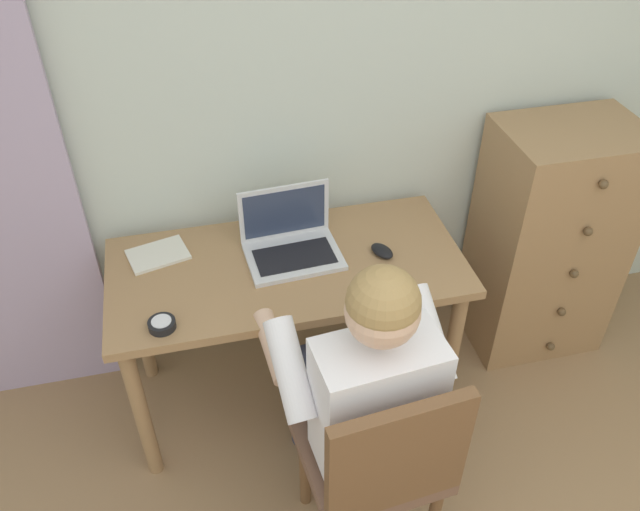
% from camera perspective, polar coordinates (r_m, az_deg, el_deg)
% --- Properties ---
extents(wall_back, '(4.80, 0.05, 2.50)m').
position_cam_1_polar(wall_back, '(2.47, 3.72, 15.71)').
color(wall_back, silver).
rests_on(wall_back, ground_plane).
extents(desk, '(1.29, 0.61, 0.72)m').
position_cam_1_polar(desk, '(2.43, -2.85, -2.60)').
color(desk, '#9E754C').
rests_on(desk, ground_plane).
extents(dresser, '(0.56, 0.44, 1.06)m').
position_cam_1_polar(dresser, '(2.93, 19.30, 1.19)').
color(dresser, '#9E754C').
rests_on(dresser, ground_plane).
extents(chair, '(0.46, 0.44, 0.88)m').
position_cam_1_polar(chair, '(2.08, 5.24, -17.63)').
color(chair, brown).
rests_on(chair, ground_plane).
extents(person_seated, '(0.56, 0.61, 1.19)m').
position_cam_1_polar(person_seated, '(2.04, 3.57, -10.76)').
color(person_seated, '#33384C').
rests_on(person_seated, ground_plane).
extents(laptop, '(0.35, 0.27, 0.24)m').
position_cam_1_polar(laptop, '(2.38, -2.60, 1.29)').
color(laptop, silver).
rests_on(laptop, desk).
extents(computer_mouse, '(0.10, 0.12, 0.03)m').
position_cam_1_polar(computer_mouse, '(2.40, 5.46, 0.40)').
color(computer_mouse, black).
rests_on(computer_mouse, desk).
extents(desk_clock, '(0.09, 0.09, 0.03)m').
position_cam_1_polar(desk_clock, '(2.17, -13.69, -5.88)').
color(desk_clock, black).
rests_on(desk_clock, desk).
extents(notebook_pad, '(0.24, 0.20, 0.01)m').
position_cam_1_polar(notebook_pad, '(2.46, -14.02, 0.09)').
color(notebook_pad, silver).
rests_on(notebook_pad, desk).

